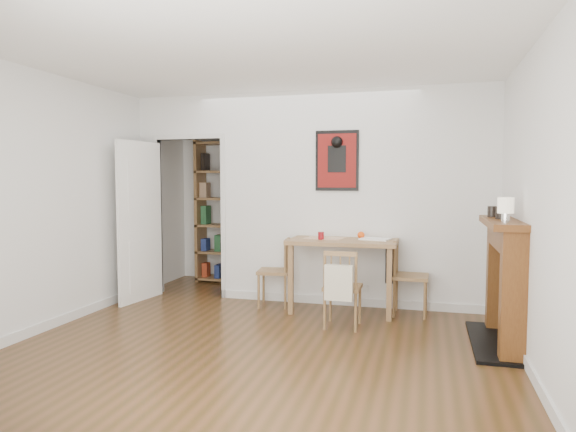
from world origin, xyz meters
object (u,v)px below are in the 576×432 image
(chair_right, at_px, (409,276))
(fireplace, at_px, (506,279))
(chair_front, at_px, (342,288))
(notebook, at_px, (375,239))
(orange_fruit, at_px, (361,235))
(ceramic_jar_b, at_px, (492,212))
(ceramic_jar_a, at_px, (501,213))
(bookshelf, at_px, (226,212))
(chair_left, at_px, (274,272))
(dining_table, at_px, (344,248))
(mantel_lamp, at_px, (506,207))
(red_glass, at_px, (321,236))

(chair_right, height_order, fireplace, fireplace)
(chair_front, distance_m, fireplace, 1.56)
(fireplace, distance_m, notebook, 1.56)
(orange_fruit, height_order, ceramic_jar_b, ceramic_jar_b)
(ceramic_jar_a, bearing_deg, bookshelf, 149.98)
(fireplace, relative_size, orange_fruit, 15.11)
(bookshelf, xyz_separation_m, orange_fruit, (2.15, -1.15, -0.16))
(chair_left, height_order, bookshelf, bookshelf)
(dining_table, xyz_separation_m, mantel_lamp, (1.57, -1.18, 0.55))
(chair_left, height_order, chair_front, chair_left)
(chair_front, relative_size, fireplace, 0.65)
(chair_right, relative_size, chair_front, 1.05)
(red_glass, relative_size, ceramic_jar_a, 0.79)
(orange_fruit, height_order, mantel_lamp, mantel_lamp)
(chair_front, bearing_deg, dining_table, 98.24)
(fireplace, bearing_deg, ceramic_jar_b, 107.09)
(ceramic_jar_b, bearing_deg, chair_left, 167.38)
(dining_table, distance_m, ceramic_jar_b, 1.69)
(chair_left, bearing_deg, orange_fruit, 5.11)
(dining_table, height_order, ceramic_jar_a, ceramic_jar_a)
(bookshelf, height_order, mantel_lamp, bookshelf)
(bookshelf, relative_size, orange_fruit, 25.45)
(chair_right, height_order, ceramic_jar_b, ceramic_jar_b)
(chair_front, distance_m, mantel_lamp, 1.78)
(chair_right, bearing_deg, mantel_lamp, -54.68)
(bookshelf, relative_size, mantel_lamp, 9.92)
(ceramic_jar_a, bearing_deg, red_glass, 159.56)
(chair_front, xyz_separation_m, red_glass, (-0.34, 0.57, 0.47))
(chair_front, relative_size, notebook, 2.49)
(dining_table, xyz_separation_m, red_glass, (-0.24, -0.12, 0.15))
(red_glass, relative_size, notebook, 0.27)
(dining_table, distance_m, bookshelf, 2.34)
(red_glass, height_order, ceramic_jar_b, ceramic_jar_b)
(fireplace, relative_size, notebook, 3.83)
(mantel_lamp, height_order, ceramic_jar_b, mantel_lamp)
(chair_right, xyz_separation_m, orange_fruit, (-0.55, 0.10, 0.44))
(bookshelf, distance_m, notebook, 2.63)
(fireplace, xyz_separation_m, ceramic_jar_a, (-0.05, 0.05, 0.60))
(chair_right, distance_m, notebook, 0.55)
(ceramic_jar_a, bearing_deg, fireplace, -43.06)
(fireplace, distance_m, ceramic_jar_a, 0.60)
(bookshelf, height_order, orange_fruit, bookshelf)
(chair_left, height_order, fireplace, fireplace)
(chair_right, relative_size, mantel_lamp, 4.03)
(chair_right, xyz_separation_m, chair_front, (-0.64, -0.68, -0.03))
(chair_front, xyz_separation_m, notebook, (0.26, 0.71, 0.43))
(fireplace, xyz_separation_m, notebook, (-1.27, 0.87, 0.23))
(dining_table, xyz_separation_m, ceramic_jar_b, (1.54, -0.53, 0.48))
(chair_left, bearing_deg, dining_table, -0.00)
(chair_left, distance_m, bookshelf, 1.78)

